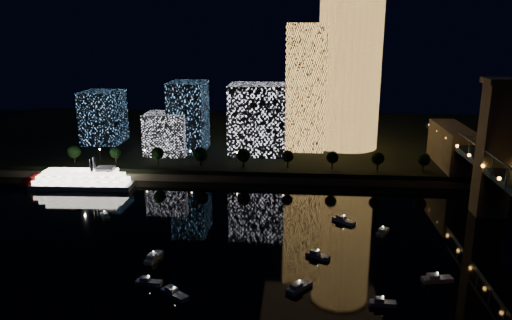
{
  "coord_description": "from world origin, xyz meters",
  "views": [
    {
      "loc": [
        -5.4,
        -129.84,
        67.55
      ],
      "look_at": [
        -21.53,
        55.0,
        17.34
      ],
      "focal_mm": 35.0,
      "sensor_mm": 36.0,
      "label": 1
    }
  ],
  "objects": [
    {
      "name": "esplanade_trees",
      "position": [
        -33.2,
        88.0,
        10.47
      ],
      "size": [
        165.94,
        6.75,
        8.88
      ],
      "color": "black",
      "rests_on": "far_bank"
    },
    {
      "name": "riverboat",
      "position": [
        -99.42,
        66.28,
        3.57
      ],
      "size": [
        46.69,
        11.91,
        13.94
      ],
      "color": "silver",
      "rests_on": "ground"
    },
    {
      "name": "far_bank",
      "position": [
        0.0,
        160.0,
        2.5
      ],
      "size": [
        420.0,
        160.0,
        5.0
      ],
      "primitive_type": "cube",
      "color": "black",
      "rests_on": "ground"
    },
    {
      "name": "motorboats",
      "position": [
        -11.48,
        4.64,
        0.81
      ],
      "size": [
        115.06,
        61.9,
        2.78
      ],
      "color": "silver",
      "rests_on": "ground"
    },
    {
      "name": "seawall",
      "position": [
        0.0,
        82.0,
        1.5
      ],
      "size": [
        420.0,
        6.0,
        3.0
      ],
      "primitive_type": "cube",
      "color": "#6B5E4C",
      "rests_on": "ground"
    },
    {
      "name": "ground",
      "position": [
        0.0,
        0.0,
        0.0
      ],
      "size": [
        520.0,
        520.0,
        0.0
      ],
      "primitive_type": "plane",
      "color": "black",
      "rests_on": "ground"
    },
    {
      "name": "tower_rectangular",
      "position": [
        -2.41,
        126.34,
        36.9
      ],
      "size": [
        20.05,
        20.05,
        63.8
      ],
      "primitive_type": "cube",
      "color": "#F0A84D",
      "rests_on": "far_bank"
    },
    {
      "name": "tower_cylindrical",
      "position": [
        19.88,
        132.5,
        45.93
      ],
      "size": [
        34.0,
        34.0,
        81.62
      ],
      "color": "#F0A84D",
      "rests_on": "far_bank"
    },
    {
      "name": "street_lamps",
      "position": [
        -34.0,
        94.0,
        9.02
      ],
      "size": [
        132.7,
        0.7,
        5.65
      ],
      "color": "black",
      "rests_on": "far_bank"
    },
    {
      "name": "midrise_blocks",
      "position": [
        -59.66,
        118.77,
        20.7
      ],
      "size": [
        110.23,
        42.3,
        35.27
      ],
      "color": "white",
      "rests_on": "far_bank"
    }
  ]
}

